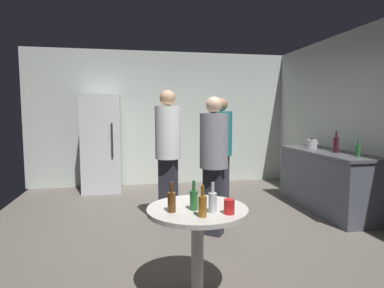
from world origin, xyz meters
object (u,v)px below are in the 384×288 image
Objects in this scene: kettle at (312,144)px; beer_bottle_green at (194,199)px; beer_bottle_clear at (213,202)px; plastic_cup_red at (229,207)px; beer_bottle_on_counter at (358,150)px; person_in_gray_shirt at (214,155)px; wine_bottle_on_counter at (336,144)px; person_in_teal_shirt at (221,145)px; beer_bottle_amber at (202,205)px; foreground_table at (197,221)px; refrigerator at (102,143)px; beer_bottle_brown at (172,201)px; person_in_white_shirt at (168,146)px.

beer_bottle_green is at bearing -135.71° from kettle.
kettle reaches higher than beer_bottle_clear.
plastic_cup_red is (-2.16, -2.48, -0.18)m from kettle.
beer_bottle_clear is 2.09× the size of plastic_cup_red.
beer_bottle_on_counter is 2.81m from beer_bottle_green.
beer_bottle_clear is 1.47m from person_in_gray_shirt.
person_in_teal_shirt reaches higher than wine_bottle_on_counter.
foreground_table is at bearing 87.78° from beer_bottle_amber.
beer_bottle_on_counter is 2.69m from plastic_cup_red.
beer_bottle_on_counter is (3.47, -2.48, 0.08)m from refrigerator.
person_in_gray_shirt reaches higher than plastic_cup_red.
person_in_teal_shirt reaches higher than beer_bottle_on_counter.
foreground_table is at bearing 14.91° from person_in_gray_shirt.
person_in_teal_shirt reaches higher than beer_bottle_brown.
person_in_gray_shirt is (-1.95, -0.47, -0.04)m from wine_bottle_on_counter.
plastic_cup_red is (-2.23, -1.49, -0.19)m from beer_bottle_on_counter.
beer_bottle_green is at bearing -151.35° from beer_bottle_on_counter.
beer_bottle_brown is (-2.57, -2.36, -0.15)m from kettle.
person_in_gray_shirt is (1.51, -2.50, 0.08)m from refrigerator.
refrigerator is 7.83× the size of beer_bottle_green.
kettle is 1.06× the size of beer_bottle_clear.
beer_bottle_clear is at bearing 33.03° from person_in_white_shirt.
person_in_gray_shirt is (-1.90, -1.02, 0.00)m from kettle.
refrigerator reaches higher than foreground_table.
refrigerator is 2.23m from person_in_white_shirt.
plastic_cup_red is at bearing 36.15° from person_in_white_shirt.
beer_bottle_brown is (-2.62, -1.81, -0.20)m from wine_bottle_on_counter.
kettle is 2.44m from person_in_white_shirt.
wine_bottle_on_counter is 2.82× the size of plastic_cup_red.
wine_bottle_on_counter reaches higher than plastic_cup_red.
beer_bottle_on_counter is 1.00× the size of beer_bottle_brown.
plastic_cup_red is at bearing -138.79° from wine_bottle_on_counter.
beer_bottle_green is 0.14× the size of person_in_teal_shirt.
person_in_gray_shirt is (0.47, 1.49, 0.16)m from beer_bottle_amber.
person_in_teal_shirt is (0.85, 0.46, -0.05)m from person_in_white_shirt.
beer_bottle_on_counter is 1.86m from person_in_teal_shirt.
person_in_white_shirt is (-0.02, 2.01, 0.22)m from beer_bottle_amber.
wine_bottle_on_counter is 1.35× the size of beer_bottle_amber.
refrigerator reaches higher than beer_bottle_green.
beer_bottle_amber is at bearing -148.06° from beer_bottle_on_counter.
beer_bottle_green is (-0.04, -0.05, 0.19)m from foreground_table.
person_in_teal_shirt reaches higher than kettle.
foreground_table is (1.05, -3.77, -0.27)m from refrigerator.
kettle is 2.22× the size of plastic_cup_red.
beer_bottle_amber is at bearing -80.21° from beer_bottle_green.
person_in_white_shirt is (0.01, 1.84, 0.22)m from beer_bottle_green.
plastic_cup_red is at bearing -31.23° from beer_bottle_green.
wine_bottle_on_counter reaches higher than foreground_table.
kettle is at bearing 95.51° from wine_bottle_on_counter.
wine_bottle_on_counter is 3.00m from beer_bottle_clear.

